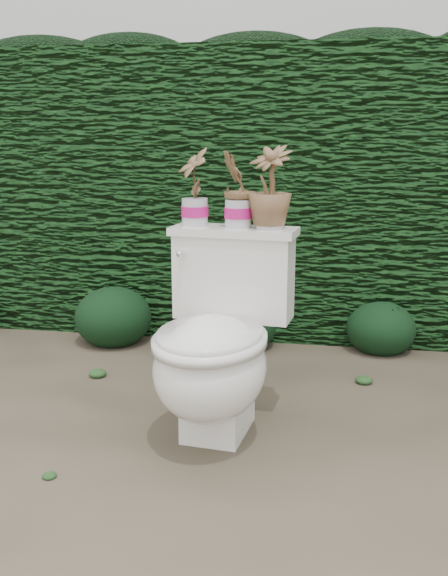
% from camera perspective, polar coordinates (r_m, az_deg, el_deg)
% --- Properties ---
extents(ground, '(60.00, 60.00, 0.00)m').
position_cam_1_polar(ground, '(2.62, -1.58, -12.13)').
color(ground, brown).
rests_on(ground, ground).
extents(hedge, '(8.00, 1.00, 1.60)m').
position_cam_1_polar(hedge, '(3.96, 2.87, 8.57)').
color(hedge, '#184416').
rests_on(hedge, ground).
extents(house_wall, '(8.00, 3.50, 4.00)m').
position_cam_1_polar(house_wall, '(8.37, 11.09, 19.07)').
color(house_wall, silver).
rests_on(house_wall, ground).
extents(toilet, '(0.53, 0.73, 0.78)m').
position_cam_1_polar(toilet, '(2.43, -0.66, -5.23)').
color(toilet, white).
rests_on(toilet, ground).
extents(potted_plant_left, '(0.17, 0.19, 0.29)m').
position_cam_1_polar(potted_plant_left, '(2.59, -2.63, 8.79)').
color(potted_plant_left, '#206828').
rests_on(potted_plant_left, toilet).
extents(potted_plant_center, '(0.15, 0.17, 0.28)m').
position_cam_1_polar(potted_plant_center, '(2.53, 1.27, 8.60)').
color(potted_plant_center, '#206828').
rests_on(potted_plant_center, toilet).
extents(potted_plant_right, '(0.23, 0.23, 0.30)m').
position_cam_1_polar(potted_plant_right, '(2.50, 4.10, 8.74)').
color(potted_plant_right, '#206828').
rests_on(potted_plant_right, toilet).
extents(liriope_clump_2, '(0.43, 0.43, 0.34)m').
position_cam_1_polar(liriope_clump_2, '(3.63, -9.83, -2.14)').
color(liriope_clump_2, black).
rests_on(liriope_clump_2, ground).
extents(liriope_clump_3, '(0.36, 0.36, 0.28)m').
position_cam_1_polar(liriope_clump_3, '(3.51, 1.75, -2.96)').
color(liriope_clump_3, black).
rests_on(liriope_clump_3, ground).
extents(liriope_clump_4, '(0.37, 0.37, 0.30)m').
position_cam_1_polar(liriope_clump_4, '(3.55, 13.80, -3.08)').
color(liriope_clump_4, black).
rests_on(liriope_clump_4, ground).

